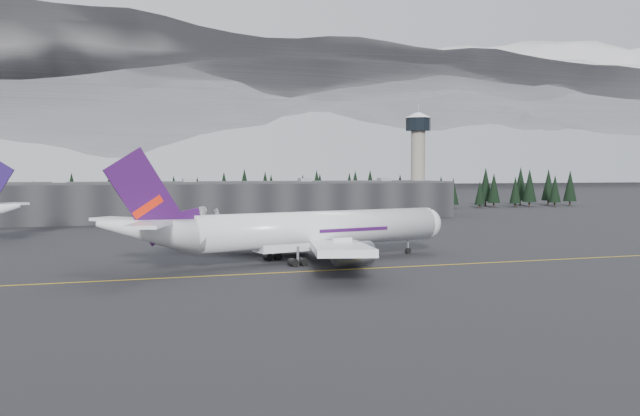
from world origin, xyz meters
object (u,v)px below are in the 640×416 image
object	(u,v)px
gse_vehicle_b	(218,221)
control_tower	(418,151)
jet_main	(292,231)
gse_vehicle_a	(202,222)
terminal	(219,200)

from	to	relation	value
gse_vehicle_b	control_tower	bearing A→B (deg)	93.24
jet_main	gse_vehicle_a	size ratio (longest dim) A/B	11.99
gse_vehicle_b	gse_vehicle_a	bearing A→B (deg)	-63.71
gse_vehicle_b	jet_main	bearing A→B (deg)	-14.79
control_tower	jet_main	xyz separation A→B (m)	(-83.79, -118.34, -17.78)
terminal	gse_vehicle_a	distance (m)	25.22
jet_main	gse_vehicle_b	xyz separation A→B (m)	(4.77, 96.86, -4.82)
control_tower	gse_vehicle_a	size ratio (longest dim) A/B	6.75
jet_main	gse_vehicle_b	world-z (taller)	jet_main
terminal	jet_main	distance (m)	115.68
control_tower	gse_vehicle_a	world-z (taller)	control_tower
terminal	jet_main	xyz separation A→B (m)	(-8.79, -115.34, -0.68)
gse_vehicle_a	gse_vehicle_b	xyz separation A→B (m)	(5.39, 4.25, 0.03)
terminal	gse_vehicle_b	distance (m)	19.70
jet_main	terminal	bearing A→B (deg)	73.43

